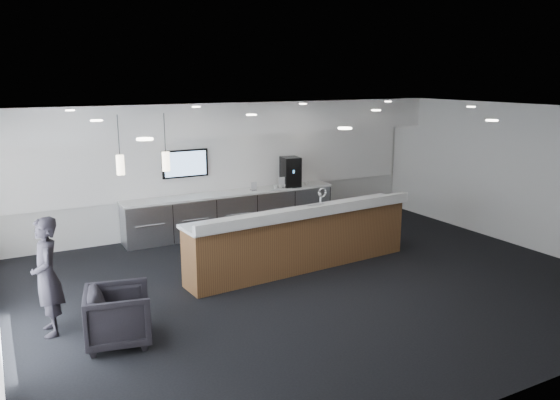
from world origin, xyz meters
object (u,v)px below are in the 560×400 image
service_counter (302,238)px  coffee_machine (290,172)px  lounge_guest (47,277)px  armchair (119,316)px

service_counter → coffee_machine: 3.23m
service_counter → lounge_guest: (-4.47, -0.65, 0.27)m
coffee_machine → lounge_guest: 6.80m
service_counter → lounge_guest: size_ratio=2.78×
coffee_machine → lounge_guest: size_ratio=0.42×
coffee_machine → armchair: bearing=-132.7°
coffee_machine → lounge_guest: lounge_guest is taller
service_counter → lounge_guest: 4.53m
service_counter → lounge_guest: lounge_guest is taller
service_counter → coffee_machine: coffee_machine is taller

